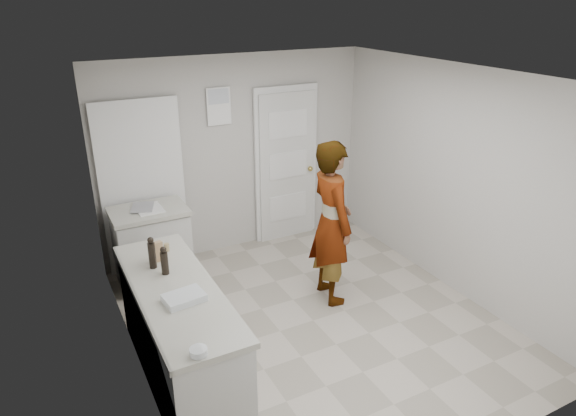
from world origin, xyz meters
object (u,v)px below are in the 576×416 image
person (331,223)px  spice_jar (167,247)px  oil_cruet_b (152,253)px  oil_cruet_a (164,261)px  cake_mix_box (156,252)px  baking_dish (184,298)px  egg_bowl (198,352)px

person → spice_jar: person is taller
oil_cruet_b → oil_cruet_a: bearing=-67.2°
spice_jar → oil_cruet_b: size_ratio=0.26×
cake_mix_box → spice_jar: 0.21m
person → baking_dish: 1.99m
person → spice_jar: (-1.73, 0.13, 0.06)m
spice_jar → baking_dish: size_ratio=0.23×
person → baking_dish: (-1.84, -0.76, 0.05)m
oil_cruet_b → cake_mix_box: bearing=58.7°
person → egg_bowl: bearing=132.0°
oil_cruet_a → egg_bowl: (-0.09, -1.16, -0.10)m
baking_dish → egg_bowl: (-0.11, -0.68, -0.00)m
cake_mix_box → baking_dish: size_ratio=0.56×
oil_cruet_b → egg_bowl: (-0.03, -1.31, -0.12)m
person → baking_dish: bearing=118.1°
spice_jar → baking_dish: 0.90m
person → oil_cruet_b: size_ratio=6.11×
oil_cruet_a → egg_bowl: bearing=-94.6°
egg_bowl → oil_cruet_b: bearing=88.9°
spice_jar → oil_cruet_a: oil_cruet_a is taller
egg_bowl → baking_dish: bearing=80.8°
oil_cruet_a → egg_bowl: size_ratio=2.12×
cake_mix_box → egg_bowl: bearing=-104.4°
baking_dish → spice_jar: bearing=83.2°
person → oil_cruet_a: (-1.85, -0.28, 0.15)m
spice_jar → oil_cruet_a: size_ratio=0.29×
oil_cruet_b → egg_bowl: oil_cruet_b is taller
cake_mix_box → spice_jar: (0.13, 0.16, -0.06)m
spice_jar → cake_mix_box: bearing=-130.2°
spice_jar → egg_bowl: spice_jar is taller
person → oil_cruet_b: 1.93m
oil_cruet_a → oil_cruet_b: size_ratio=0.88×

